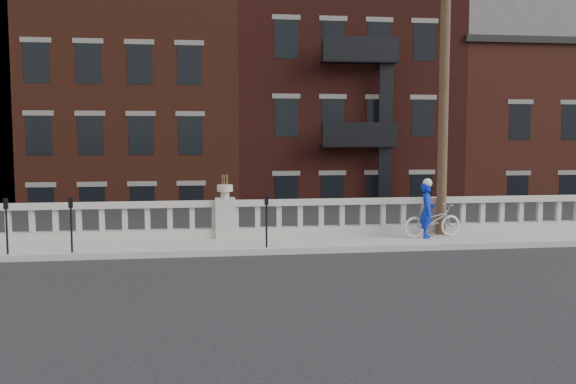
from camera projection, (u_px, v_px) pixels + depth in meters
name	position (u px, v px, depth m)	size (l,w,h in m)	color
ground	(234.00, 273.00, 14.13)	(120.00, 120.00, 0.00)	black
sidewalk	(227.00, 245.00, 17.08)	(32.00, 2.20, 0.15)	gray
balustrade	(225.00, 220.00, 17.96)	(28.00, 0.34, 1.03)	gray
planter_pedestal	(225.00, 213.00, 17.95)	(0.55, 0.55, 1.76)	gray
lower_level	(220.00, 140.00, 36.68)	(80.00, 44.00, 20.80)	#605E59
utility_pole	(445.00, 56.00, 18.07)	(1.60, 0.28, 10.00)	#422D1E
parking_meter_b	(6.00, 219.00, 15.40)	(0.10, 0.09, 1.36)	black
parking_meter_c	(71.00, 218.00, 15.61)	(0.10, 0.09, 1.36)	black
parking_meter_d	(266.00, 215.00, 16.29)	(0.10, 0.09, 1.36)	black
bicycle	(432.00, 221.00, 18.00)	(0.61, 1.75, 0.92)	silver
cyclist	(427.00, 210.00, 17.81)	(0.57, 0.37, 1.55)	#0B23B1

